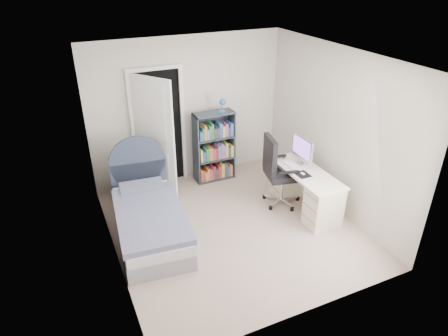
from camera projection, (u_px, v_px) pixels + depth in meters
name	position (u px, v px, depth m)	size (l,w,h in m)	color
room_shell	(234.00, 151.00, 5.38)	(3.50, 3.70, 2.60)	gray
door	(155.00, 133.00, 6.50)	(0.92, 0.70, 2.06)	black
bed	(149.00, 217.00, 5.73)	(1.07, 1.98, 1.17)	gray
nightstand	(126.00, 176.00, 6.59)	(0.38, 0.38, 0.56)	#CAB97C
floor_lamp	(156.00, 161.00, 6.70)	(0.19, 0.19, 1.31)	silver
bookcase	(215.00, 149.00, 7.03)	(0.70, 0.30, 1.49)	#323B45
desk	(305.00, 188.00, 6.25)	(0.54, 1.35, 1.11)	#EBE4C5
office_chair	(278.00, 168.00, 6.25)	(0.63, 0.65, 1.17)	silver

